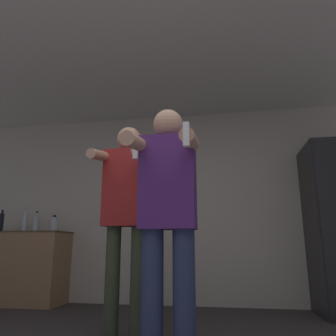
{
  "coord_description": "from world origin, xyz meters",
  "views": [
    {
      "loc": [
        0.39,
        -1.35,
        0.72
      ],
      "look_at": [
        0.03,
        0.77,
        1.24
      ],
      "focal_mm": 35.0,
      "sensor_mm": 36.0,
      "label": 1
    }
  ],
  "objects_px": {
    "bottle_clear_vodka": "(1,222)",
    "person_man_side": "(127,205)",
    "person_woman_foreground": "(168,212)",
    "bottle_red_label": "(54,225)",
    "bottle_amber_bourbon": "(36,224)",
    "bottle_green_wine": "(25,222)"
  },
  "relations": [
    {
      "from": "bottle_amber_bourbon",
      "to": "person_woman_foreground",
      "type": "relative_size",
      "value": 0.16
    },
    {
      "from": "bottle_red_label",
      "to": "bottle_clear_vodka",
      "type": "relative_size",
      "value": 0.69
    },
    {
      "from": "person_man_side",
      "to": "bottle_green_wine",
      "type": "bearing_deg",
      "value": 143.26
    },
    {
      "from": "bottle_green_wine",
      "to": "bottle_clear_vodka",
      "type": "xyz_separation_m",
      "value": [
        -0.35,
        0.0,
        0.01
      ]
    },
    {
      "from": "person_woman_foreground",
      "to": "person_man_side",
      "type": "height_order",
      "value": "person_man_side"
    },
    {
      "from": "bottle_red_label",
      "to": "bottle_clear_vodka",
      "type": "distance_m",
      "value": 0.78
    },
    {
      "from": "bottle_amber_bourbon",
      "to": "bottle_clear_vodka",
      "type": "xyz_separation_m",
      "value": [
        -0.52,
        0.0,
        0.03
      ]
    },
    {
      "from": "bottle_clear_vodka",
      "to": "person_man_side",
      "type": "bearing_deg",
      "value": -32.07
    },
    {
      "from": "bottle_red_label",
      "to": "bottle_green_wine",
      "type": "relative_size",
      "value": 0.68
    },
    {
      "from": "bottle_red_label",
      "to": "person_man_side",
      "type": "relative_size",
      "value": 0.12
    },
    {
      "from": "bottle_clear_vodka",
      "to": "person_woman_foreground",
      "type": "bearing_deg",
      "value": -36.59
    },
    {
      "from": "bottle_amber_bourbon",
      "to": "person_woman_foreground",
      "type": "xyz_separation_m",
      "value": [
        2.12,
        -1.96,
        -0.08
      ]
    },
    {
      "from": "bottle_clear_vodka",
      "to": "person_woman_foreground",
      "type": "distance_m",
      "value": 3.29
    },
    {
      "from": "bottle_red_label",
      "to": "person_man_side",
      "type": "distance_m",
      "value": 1.96
    },
    {
      "from": "bottle_red_label",
      "to": "person_woman_foreground",
      "type": "height_order",
      "value": "person_woman_foreground"
    },
    {
      "from": "person_man_side",
      "to": "bottle_red_label",
      "type": "bearing_deg",
      "value": 135.78
    },
    {
      "from": "bottle_red_label",
      "to": "person_woman_foreground",
      "type": "bearing_deg",
      "value": -46.47
    },
    {
      "from": "bottle_amber_bourbon",
      "to": "bottle_green_wine",
      "type": "distance_m",
      "value": 0.17
    },
    {
      "from": "bottle_red_label",
      "to": "bottle_amber_bourbon",
      "type": "relative_size",
      "value": 0.81
    },
    {
      "from": "bottle_green_wine",
      "to": "bottle_clear_vodka",
      "type": "distance_m",
      "value": 0.35
    },
    {
      "from": "bottle_amber_bourbon",
      "to": "bottle_green_wine",
      "type": "height_order",
      "value": "bottle_green_wine"
    },
    {
      "from": "person_woman_foreground",
      "to": "bottle_green_wine",
      "type": "bearing_deg",
      "value": 139.43
    }
  ]
}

